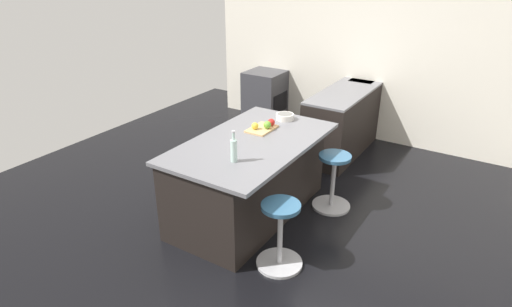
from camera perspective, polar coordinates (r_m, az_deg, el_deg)
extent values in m
plane|color=black|center=(4.97, 2.56, -7.89)|extent=(7.27, 7.27, 0.00)
cube|color=silver|center=(6.89, 14.83, 12.89)|extent=(0.12, 5.27, 2.70)
cube|color=black|center=(6.81, 12.76, 5.07)|extent=(2.49, 0.60, 0.89)
cube|color=slate|center=(6.68, 13.13, 8.80)|extent=(2.49, 0.60, 0.03)
cube|color=#38383D|center=(6.97, 13.99, 9.00)|extent=(0.44, 0.36, 0.12)
cylinder|color=#B7B7BC|center=(6.97, 12.99, 10.80)|extent=(0.02, 0.02, 0.28)
cube|color=#38383D|center=(7.46, 1.18, 7.40)|extent=(0.60, 0.60, 0.89)
cube|color=black|center=(7.33, 3.23, 6.68)|extent=(0.44, 0.01, 0.32)
cube|color=black|center=(4.77, -1.02, -3.36)|extent=(1.88, 0.94, 0.85)
cube|color=slate|center=(4.55, -0.53, 1.45)|extent=(1.94, 1.14, 0.04)
cylinder|color=#B7B7BC|center=(5.15, 9.85, -6.75)|extent=(0.44, 0.44, 0.03)
cylinder|color=#B7B7BC|center=(5.00, 10.10, -3.76)|extent=(0.05, 0.05, 0.60)
cylinder|color=#336084|center=(4.86, 10.38, -0.43)|extent=(0.36, 0.36, 0.04)
cylinder|color=#B7B7BC|center=(4.24, 3.08, -14.18)|extent=(0.44, 0.44, 0.03)
cylinder|color=#B7B7BC|center=(4.06, 3.18, -10.82)|extent=(0.05, 0.05, 0.60)
cylinder|color=#336084|center=(3.88, 3.29, -6.96)|extent=(0.36, 0.36, 0.04)
cube|color=tan|center=(4.83, 0.76, 3.26)|extent=(0.36, 0.24, 0.02)
sphere|color=red|center=(4.89, 2.03, 4.13)|extent=(0.08, 0.08, 0.08)
sphere|color=gold|center=(4.78, -0.13, 3.66)|extent=(0.08, 0.08, 0.08)
sphere|color=#609E2D|center=(4.80, 1.50, 3.79)|extent=(0.09, 0.09, 0.09)
cylinder|color=silver|center=(4.05, -2.94, 0.35)|extent=(0.06, 0.06, 0.22)
cylinder|color=silver|center=(3.99, -2.98, 2.31)|extent=(0.03, 0.03, 0.08)
cylinder|color=#B7B7BC|center=(3.98, -3.00, 2.90)|extent=(0.03, 0.03, 0.02)
cylinder|color=silver|center=(5.14, 3.82, 4.86)|extent=(0.21, 0.21, 0.07)
cylinder|color=slate|center=(5.14, 3.83, 5.02)|extent=(0.17, 0.17, 0.04)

